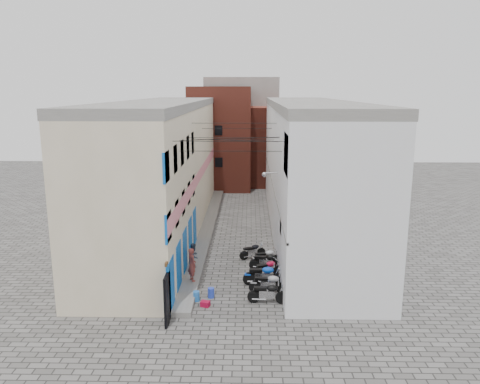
# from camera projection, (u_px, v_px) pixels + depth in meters

# --- Properties ---
(ground) EXTENTS (90.00, 90.00, 0.00)m
(ground) POSITION_uv_depth(u_px,v_px,m) (228.00, 318.00, 20.33)
(ground) COLOR #504E4B
(ground) RESTS_ON ground
(plinth) EXTENTS (0.90, 26.00, 0.25)m
(plinth) POSITION_uv_depth(u_px,v_px,m) (207.00, 228.00, 33.03)
(plinth) COLOR slate
(plinth) RESTS_ON ground
(building_left) EXTENTS (5.10, 27.00, 9.00)m
(building_left) POSITION_uv_depth(u_px,v_px,m) (164.00, 167.00, 32.11)
(building_left) COLOR #C7B896
(building_left) RESTS_ON ground
(building_right) EXTENTS (5.94, 26.00, 9.00)m
(building_right) POSITION_uv_depth(u_px,v_px,m) (309.00, 168.00, 31.94)
(building_right) COLOR silver
(building_right) RESTS_ON ground
(building_far_brick_left) EXTENTS (6.00, 6.00, 10.00)m
(building_far_brick_left) POSITION_uv_depth(u_px,v_px,m) (221.00, 138.00, 46.63)
(building_far_brick_left) COLOR maroon
(building_far_brick_left) RESTS_ON ground
(building_far_brick_right) EXTENTS (5.00, 6.00, 8.00)m
(building_far_brick_right) POSITION_uv_depth(u_px,v_px,m) (270.00, 146.00, 48.69)
(building_far_brick_right) COLOR maroon
(building_far_brick_right) RESTS_ON ground
(building_far_concrete) EXTENTS (8.00, 5.00, 11.00)m
(building_far_concrete) POSITION_uv_depth(u_px,v_px,m) (242.00, 128.00, 52.34)
(building_far_concrete) COLOR slate
(building_far_concrete) RESTS_ON ground
(far_shopfront) EXTENTS (2.00, 0.30, 2.40)m
(far_shopfront) POSITION_uv_depth(u_px,v_px,m) (240.00, 181.00, 44.67)
(far_shopfront) COLOR black
(far_shopfront) RESTS_ON ground
(overhead_wires) EXTENTS (5.80, 13.02, 1.32)m
(overhead_wires) POSITION_uv_depth(u_px,v_px,m) (233.00, 137.00, 26.25)
(overhead_wires) COLOR black
(overhead_wires) RESTS_ON ground
(motorcycle_a) EXTENTS (1.94, 0.72, 1.11)m
(motorcycle_a) POSITION_uv_depth(u_px,v_px,m) (268.00, 292.00, 21.68)
(motorcycle_a) COLOR black
(motorcycle_a) RESTS_ON ground
(motorcycle_b) EXTENTS (2.03, 0.85, 1.14)m
(motorcycle_b) POSITION_uv_depth(u_px,v_px,m) (269.00, 283.00, 22.69)
(motorcycle_b) COLOR #97989C
(motorcycle_b) RESTS_ON ground
(motorcycle_c) EXTENTS (2.14, 0.78, 1.22)m
(motorcycle_c) POSITION_uv_depth(u_px,v_px,m) (263.00, 274.00, 23.64)
(motorcycle_c) COLOR blue
(motorcycle_c) RESTS_ON ground
(motorcycle_d) EXTENTS (1.89, 1.22, 1.05)m
(motorcycle_d) POSITION_uv_depth(u_px,v_px,m) (268.00, 268.00, 24.69)
(motorcycle_d) COLOR #A50B2D
(motorcycle_d) RESTS_ON ground
(motorcycle_e) EXTENTS (2.02, 0.82, 1.14)m
(motorcycle_e) POSITION_uv_depth(u_px,v_px,m) (267.00, 261.00, 25.61)
(motorcycle_e) COLOR black
(motorcycle_e) RESTS_ON ground
(motorcycle_f) EXTENTS (1.91, 1.05, 1.05)m
(motorcycle_f) POSITION_uv_depth(u_px,v_px,m) (266.00, 256.00, 26.38)
(motorcycle_f) COLOR #B3B3B8
(motorcycle_f) RESTS_ON ground
(motorcycle_g) EXTENTS (1.75, 1.33, 0.99)m
(motorcycle_g) POSITION_uv_depth(u_px,v_px,m) (253.00, 250.00, 27.49)
(motorcycle_g) COLOR black
(motorcycle_g) RESTS_ON ground
(person_a) EXTENTS (0.66, 0.75, 1.72)m
(person_a) POSITION_uv_depth(u_px,v_px,m) (192.00, 264.00, 23.58)
(person_a) COLOR brown
(person_a) RESTS_ON plinth
(person_b) EXTENTS (0.73, 0.83, 1.43)m
(person_b) POSITION_uv_depth(u_px,v_px,m) (194.00, 256.00, 25.16)
(person_b) COLOR #323D4C
(person_b) RESTS_ON plinth
(water_jug_near) EXTENTS (0.37, 0.37, 0.48)m
(water_jug_near) POSITION_uv_depth(u_px,v_px,m) (196.00, 296.00, 21.97)
(water_jug_near) COLOR blue
(water_jug_near) RESTS_ON ground
(water_jug_far) EXTENTS (0.37, 0.37, 0.48)m
(water_jug_far) POSITION_uv_depth(u_px,v_px,m) (211.00, 293.00, 22.32)
(water_jug_far) COLOR blue
(water_jug_far) RESTS_ON ground
(red_crate) EXTENTS (0.47, 0.41, 0.25)m
(red_crate) POSITION_uv_depth(u_px,v_px,m) (205.00, 304.00, 21.43)
(red_crate) COLOR #A10B2D
(red_crate) RESTS_ON ground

